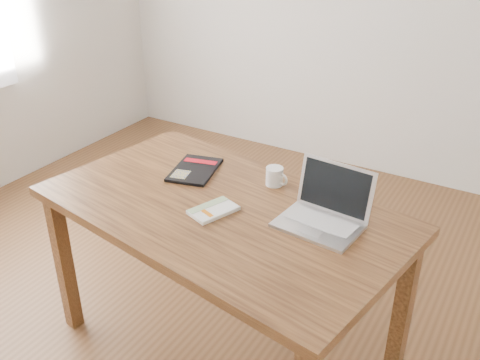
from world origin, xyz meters
The scene contains 6 objects.
room centered at (-0.07, 0.00, 1.36)m, with size 4.04×4.04×2.70m.
desk centered at (0.18, -0.11, 0.66)m, with size 1.54×1.04×0.75m.
white_guidebook centered at (0.18, -0.17, 0.76)m, with size 0.16×0.21×0.02m.
black_guidebook centered at (-0.08, 0.08, 0.76)m, with size 0.24×0.30×0.01m.
laptop centered at (0.58, -0.02, 0.79)m, with size 0.32×0.27×0.21m.
coffee_mug centered at (0.28, 0.15, 0.79)m, with size 0.11×0.07×0.08m.
Camera 1 is at (1.17, -1.62, 1.81)m, focal length 40.00 mm.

